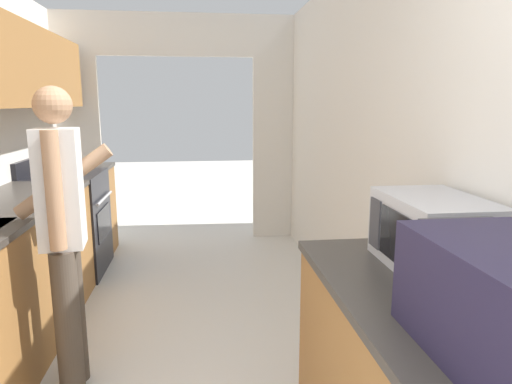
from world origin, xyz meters
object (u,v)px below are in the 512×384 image
Objects in this scene: microwave at (433,233)px; knife at (74,165)px; person at (63,235)px; range_oven at (68,223)px.

microwave reaches higher than knife.
person is 1.79m from microwave.
person is 3.32× the size of microwave.
person is 5.48× the size of knife.
microwave is 3.89m from knife.
range_oven is 0.74m from knife.
person is 2.49m from knife.
microwave is (1.59, -0.82, 0.19)m from person.
microwave is at bearing -51.90° from range_oven.
knife is at bearing 123.60° from microwave.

